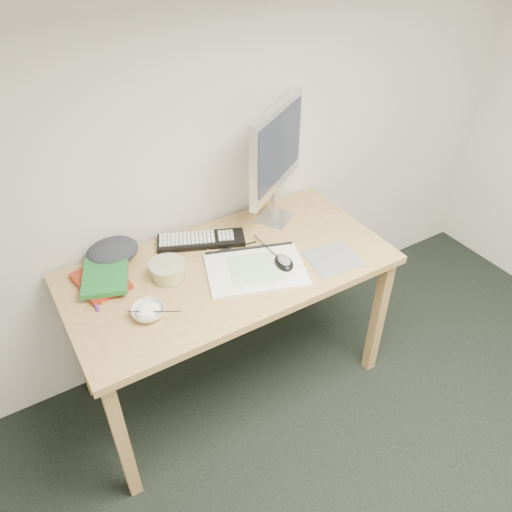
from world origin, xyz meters
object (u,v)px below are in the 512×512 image
Objects in this scene: keyboard at (201,240)px; monitor at (277,152)px; desk at (230,280)px; rice_bowl at (148,312)px; sketchpad at (256,269)px.

keyboard is 0.69× the size of monitor.
desk is 0.24m from keyboard.
desk is 0.44m from rice_bowl.
sketchpad is (0.08, -0.09, 0.09)m from desk.
rice_bowl is (-0.38, -0.32, 0.01)m from keyboard.
rice_bowl is (-0.78, -0.32, -0.34)m from monitor.
rice_bowl reaches higher than sketchpad.
desk is at bearing -59.01° from keyboard.
desk is at bearing 151.61° from sketchpad.
desk is 0.15m from sketchpad.
rice_bowl is (-0.49, -0.02, 0.01)m from sketchpad.
sketchpad reaches higher than desk.
desk is at bearing 176.69° from monitor.
sketchpad is 0.54m from monitor.
rice_bowl is at bearing -158.15° from sketchpad.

